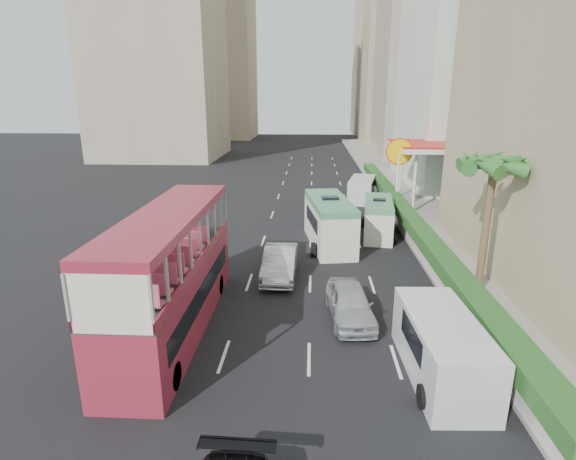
# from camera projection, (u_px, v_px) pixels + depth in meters

# --- Properties ---
(ground_plane) EXTENTS (200.00, 200.00, 0.00)m
(ground_plane) POSITION_uv_depth(u_px,v_px,m) (319.00, 332.00, 18.58)
(ground_plane) COLOR black
(ground_plane) RESTS_ON ground
(double_decker_bus) EXTENTS (2.50, 11.00, 5.06)m
(double_decker_bus) POSITION_uv_depth(u_px,v_px,m) (172.00, 272.00, 18.16)
(double_decker_bus) COLOR maroon
(double_decker_bus) RESTS_ON ground
(car_silver_lane_a) EXTENTS (1.75, 4.89, 1.60)m
(car_silver_lane_a) POSITION_uv_depth(u_px,v_px,m) (280.00, 276.00, 24.31)
(car_silver_lane_a) COLOR silver
(car_silver_lane_a) RESTS_ON ground
(car_silver_lane_b) EXTENTS (2.20, 4.61, 1.52)m
(car_silver_lane_b) POSITION_uv_depth(u_px,v_px,m) (349.00, 319.00, 19.67)
(car_silver_lane_b) COLOR silver
(car_silver_lane_b) RESTS_ON ground
(van_asset) EXTENTS (2.42, 5.09, 1.40)m
(van_asset) POSITION_uv_depth(u_px,v_px,m) (328.00, 230.00, 32.67)
(van_asset) COLOR silver
(van_asset) RESTS_ON ground
(minibus_near) EXTENTS (3.31, 7.16, 3.06)m
(minibus_near) POSITION_uv_depth(u_px,v_px,m) (329.00, 222.00, 29.09)
(minibus_near) COLOR silver
(minibus_near) RESTS_ON ground
(minibus_far) EXTENTS (2.50, 5.75, 2.47)m
(minibus_far) POSITION_uv_depth(u_px,v_px,m) (378.00, 218.00, 31.23)
(minibus_far) COLOR silver
(minibus_far) RESTS_ON ground
(panel_van_near) EXTENTS (2.41, 5.50, 2.16)m
(panel_van_near) POSITION_uv_depth(u_px,v_px,m) (442.00, 348.00, 15.40)
(panel_van_near) COLOR silver
(panel_van_near) RESTS_ON ground
(panel_van_far) EXTENTS (3.06, 5.49, 2.07)m
(panel_van_far) POSITION_uv_depth(u_px,v_px,m) (362.00, 189.00, 41.77)
(panel_van_far) COLOR silver
(panel_van_far) RESTS_ON ground
(sidewalk) EXTENTS (6.00, 120.00, 0.18)m
(sidewalk) POSITION_uv_depth(u_px,v_px,m) (412.00, 199.00, 42.01)
(sidewalk) COLOR #99968C
(sidewalk) RESTS_ON ground
(kerb_wall) EXTENTS (0.30, 44.00, 1.00)m
(kerb_wall) POSITION_uv_depth(u_px,v_px,m) (405.00, 225.00, 31.46)
(kerb_wall) COLOR silver
(kerb_wall) RESTS_ON sidewalk
(hedge) EXTENTS (1.10, 44.00, 0.70)m
(hedge) POSITION_uv_depth(u_px,v_px,m) (406.00, 214.00, 31.22)
(hedge) COLOR #2D6626
(hedge) RESTS_ON kerb_wall
(palm_tree) EXTENTS (0.36, 0.36, 6.40)m
(palm_tree) POSITION_uv_depth(u_px,v_px,m) (486.00, 229.00, 21.04)
(palm_tree) COLOR brown
(palm_tree) RESTS_ON sidewalk
(shell_station) EXTENTS (6.50, 8.00, 5.50)m
(shell_station) POSITION_uv_depth(u_px,v_px,m) (430.00, 175.00, 39.29)
(shell_station) COLOR silver
(shell_station) RESTS_ON ground
(tower_far_a) EXTENTS (14.00, 14.00, 44.00)m
(tower_far_a) POSITION_uv_depth(u_px,v_px,m) (401.00, 30.00, 89.86)
(tower_far_a) COLOR tan
(tower_far_a) RESTS_ON ground
(tower_far_b) EXTENTS (14.00, 14.00, 40.00)m
(tower_far_b) POSITION_uv_depth(u_px,v_px,m) (384.00, 51.00, 111.48)
(tower_far_b) COLOR #B3A48D
(tower_far_b) RESTS_ON ground
(tower_left_b) EXTENTS (16.00, 16.00, 46.00)m
(tower_left_b) POSITION_uv_depth(u_px,v_px,m) (216.00, 32.00, 99.20)
(tower_left_b) COLOR tan
(tower_left_b) RESTS_ON ground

